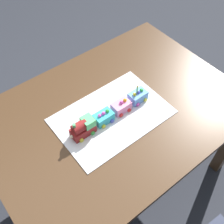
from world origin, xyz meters
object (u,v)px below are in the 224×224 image
Objects in this scene: cake_locomotive at (83,128)px; cake_car_gondola_turquoise at (104,117)px; cake_car_tanker_bubblegum at (121,106)px; cake_car_flatbed_sky_blue at (138,96)px; dining_table at (114,122)px; birthday_candle at (137,89)px.

cake_locomotive is 1.40× the size of cake_car_gondola_turquoise.
cake_car_flatbed_sky_blue is at bearing 0.00° from cake_car_tanker_bubblegum.
cake_car_flatbed_sky_blue is (0.12, 0.00, 0.00)m from cake_car_tanker_bubblegum.
dining_table is at bearing 13.13° from cake_car_gondola_turquoise.
cake_car_gondola_turquoise and cake_car_tanker_bubblegum have the same top height.
birthday_candle is (0.14, -0.02, 0.21)m from dining_table.
cake_locomotive reaches higher than cake_car_tanker_bubblegum.
cake_car_tanker_bubblegum is 0.12m from cake_car_flatbed_sky_blue.
dining_table is at bearing 171.32° from birthday_candle.
cake_locomotive is at bearing 180.00° from birthday_candle.
cake_locomotive is 2.77× the size of birthday_candle.
cake_car_gondola_turquoise is at bearing 180.00° from cake_car_flatbed_sky_blue.
dining_table is 0.27m from cake_locomotive.
dining_table is at bearing 5.47° from cake_locomotive.
cake_car_gondola_turquoise is 0.24m from birthday_candle.
cake_locomotive is 0.37m from cake_car_flatbed_sky_blue.
cake_locomotive is at bearing -174.53° from dining_table.
cake_car_tanker_bubblegum and cake_car_flatbed_sky_blue have the same top height.
cake_car_tanker_bubblegum is (0.12, 0.00, -0.00)m from cake_car_gondola_turquoise.
cake_car_tanker_bubblegum is at bearing -180.00° from birthday_candle.
cake_locomotive reaches higher than cake_car_flatbed_sky_blue.
birthday_candle is at bearing -0.00° from cake_locomotive.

